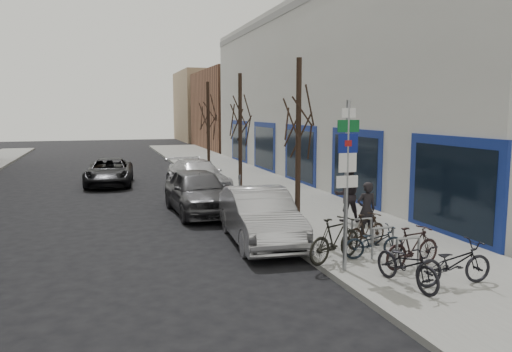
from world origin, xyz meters
TOP-DOWN VIEW (x-y plane):
  - ground at (0.00, 0.00)m, footprint 120.00×120.00m
  - sidewalk_east at (4.50, 10.00)m, footprint 5.00×70.00m
  - commercial_building at (17.00, 16.00)m, footprint 20.00×32.00m
  - brick_building_far at (13.00, 40.00)m, footprint 12.00×14.00m
  - tan_building_far at (13.50, 55.00)m, footprint 13.00×12.00m
  - highway_sign_pole at (2.40, -0.01)m, footprint 0.55×0.10m
  - bike_rack at (3.80, 0.60)m, footprint 0.66×2.26m
  - tree_near at (2.60, 3.50)m, footprint 1.80×1.80m
  - tree_mid at (2.60, 10.00)m, footprint 1.80×1.80m
  - tree_far at (2.60, 16.50)m, footprint 1.80×1.80m
  - meter_front at (2.15, 3.00)m, footprint 0.10×0.08m
  - meter_mid at (2.15, 8.50)m, footprint 0.10×0.08m
  - meter_back at (2.15, 14.00)m, footprint 0.10×0.08m
  - bike_near_left at (3.17, -1.41)m, footprint 0.84×1.97m
  - bike_near_right at (4.06, -0.32)m, footprint 1.80×0.84m
  - bike_mid_curb at (3.58, 0.67)m, footprint 1.68×0.68m
  - bike_mid_inner at (2.50, 0.71)m, footprint 2.00×1.31m
  - bike_far_curb at (4.19, -1.63)m, footprint 1.90×0.64m
  - bike_far_inner at (3.94, 1.66)m, footprint 1.69×1.06m
  - parked_car_front at (1.40, 3.54)m, footprint 2.06×5.05m
  - parked_car_mid at (0.45, 8.40)m, footprint 2.24×5.14m
  - parked_car_back at (1.40, 13.55)m, footprint 2.84×5.54m
  - lane_car at (-2.68, 17.09)m, footprint 2.79×5.27m
  - pedestrian_near at (4.46, 2.61)m, footprint 0.64×0.43m
  - pedestrian_far at (4.96, 4.79)m, footprint 0.79×0.64m

SIDE VIEW (x-z plane):
  - ground at x=0.00m, z-range 0.00..0.00m
  - sidewalk_east at x=4.50m, z-range 0.00..0.15m
  - bike_far_inner at x=3.94m, z-range 0.15..1.14m
  - bike_mid_curb at x=3.58m, z-range 0.15..1.15m
  - bike_rack at x=3.80m, z-range 0.24..1.07m
  - bike_near_right at x=4.06m, z-range 0.15..1.20m
  - lane_car at x=-2.68m, z-range 0.00..1.41m
  - bike_far_curb at x=4.19m, z-range 0.15..1.30m
  - bike_near_left at x=3.17m, z-range 0.15..1.32m
  - bike_mid_inner at x=2.50m, z-range 0.15..1.32m
  - parked_car_back at x=1.40m, z-range 0.00..1.54m
  - parked_car_front at x=1.40m, z-range 0.00..1.63m
  - parked_car_mid at x=0.45m, z-range 0.00..1.72m
  - meter_front at x=2.15m, z-range 0.28..1.55m
  - meter_mid at x=2.15m, z-range 0.28..1.55m
  - meter_back at x=2.15m, z-range 0.28..1.55m
  - pedestrian_near at x=4.46m, z-range 0.15..1.85m
  - pedestrian_far at x=4.96m, z-range 0.15..2.01m
  - highway_sign_pole at x=2.40m, z-range 0.36..4.56m
  - brick_building_far at x=13.00m, z-range 0.00..8.00m
  - tree_near at x=2.60m, z-range 1.35..6.85m
  - tree_mid at x=2.60m, z-range 1.35..6.85m
  - tree_far at x=2.60m, z-range 1.35..6.85m
  - tan_building_far at x=13.50m, z-range 0.00..9.00m
  - commercial_building at x=17.00m, z-range 0.00..10.00m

